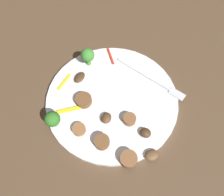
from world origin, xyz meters
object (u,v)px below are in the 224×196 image
sausage_slice_0 (79,129)px  mushroom_1 (145,133)px  broccoli_floret_0 (52,119)px  sausage_slice_3 (102,142)px  pepper_strip_2 (69,110)px  mushroom_0 (106,118)px  broccoli_floret_1 (88,55)px  plate (112,99)px  mushroom_3 (152,155)px  sausage_slice_2 (129,159)px  sausage_slice_1 (84,100)px  sausage_slice_4 (129,119)px  mushroom_2 (80,77)px  pepper_strip_1 (64,82)px  pepper_strip_0 (111,56)px  fork (155,81)px

sausage_slice_0 → mushroom_1: size_ratio=1.20×
broccoli_floret_0 → sausage_slice_3: size_ratio=1.43×
mushroom_1 → pepper_strip_2: bearing=-175.1°
mushroom_0 → broccoli_floret_0: bearing=-150.2°
broccoli_floret_1 → plate: bearing=-36.0°
mushroom_0 → mushroom_3: (0.11, -0.03, -0.00)m
sausage_slice_0 → sausage_slice_2: sausage_slice_2 is taller
sausage_slice_0 → sausage_slice_1: (-0.02, 0.06, 0.00)m
sausage_slice_0 → sausage_slice_4: (0.08, 0.06, 0.00)m
broccoli_floret_0 → sausage_slice_4: size_ratio=1.62×
mushroom_2 → pepper_strip_1: bearing=-140.5°
sausage_slice_0 → sausage_slice_2: bearing=-8.0°
pepper_strip_0 → plate: bearing=-64.9°
mushroom_0 → mushroom_2: bearing=144.9°
fork → mushroom_1: size_ratio=7.93×
mushroom_1 → mushroom_0: bearing=-178.9°
mushroom_0 → sausage_slice_2: bearing=-39.6°
sausage_slice_2 → pepper_strip_2: size_ratio=0.63×
mushroom_1 → broccoli_floret_1: bearing=148.0°
sausage_slice_3 → mushroom_1: sausage_slice_3 is taller
sausage_slice_0 → plate: bearing=72.1°
broccoli_floret_1 → pepper_strip_1: (-0.03, -0.07, -0.03)m
sausage_slice_3 → pepper_strip_1: 0.17m
sausage_slice_4 → mushroom_3: (0.07, -0.05, -0.00)m
fork → mushroom_2: (-0.16, -0.06, 0.00)m
broccoli_floret_0 → pepper_strip_1: (-0.04, 0.10, -0.03)m
fork → sausage_slice_3: (-0.05, -0.18, 0.01)m
fork → sausage_slice_2: size_ratio=5.37×
fork → mushroom_1: bearing=-66.5°
sausage_slice_4 → mushroom_1: size_ratio=1.20×
mushroom_3 → pepper_strip_0: size_ratio=0.57×
mushroom_1 → pepper_strip_1: (-0.21, 0.04, -0.01)m
sausage_slice_2 → pepper_strip_0: sausage_slice_2 is taller
pepper_strip_2 → pepper_strip_1: bearing=127.7°
sausage_slice_4 → sausage_slice_3: bearing=-115.8°
sausage_slice_0 → sausage_slice_1: 0.07m
sausage_slice_0 → mushroom_3: bearing=3.5°
mushroom_2 → pepper_strip_1: mushroom_2 is taller
pepper_strip_1 → sausage_slice_2: bearing=-28.0°
sausage_slice_4 → mushroom_2: size_ratio=0.84×
fork → sausage_slice_4: size_ratio=6.58×
broccoli_floret_0 → mushroom_0: broccoli_floret_0 is taller
mushroom_1 → sausage_slice_2: bearing=-101.2°
pepper_strip_0 → pepper_strip_2: 0.17m
sausage_slice_4 → sausage_slice_1: bearing=178.8°
pepper_strip_0 → fork: bearing=-12.2°
fork → mushroom_3: 0.17m
broccoli_floret_0 → pepper_strip_2: bearing=75.9°
sausage_slice_0 → pepper_strip_2: size_ratio=0.52×
fork → pepper_strip_0: size_ratio=3.54×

